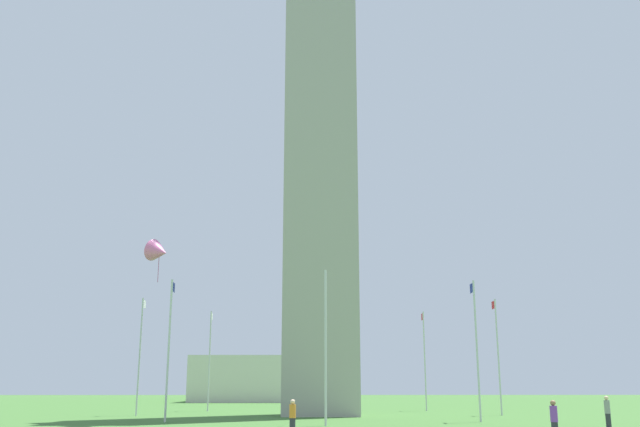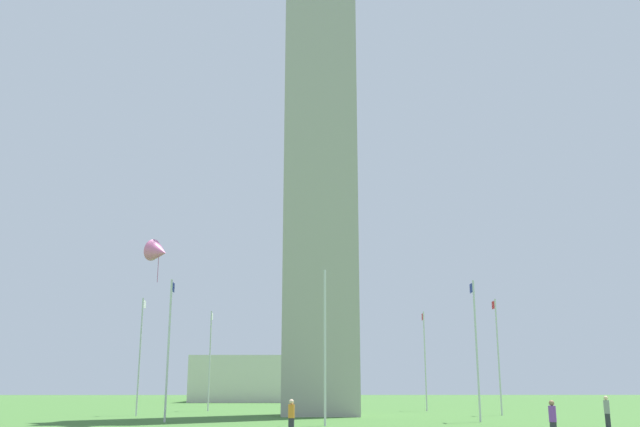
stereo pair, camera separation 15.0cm
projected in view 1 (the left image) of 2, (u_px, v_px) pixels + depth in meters
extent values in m
plane|color=#3D6B2D|center=(320.00, 416.00, 55.73)|extent=(260.00, 260.00, 0.00)
cube|color=#A8A399|center=(320.00, 128.00, 61.66)|extent=(6.14, 6.14, 49.13)
cylinder|color=silver|center=(317.00, 362.00, 71.16)|extent=(0.14, 0.14, 9.43)
cube|color=red|center=(317.00, 320.00, 72.72)|extent=(1.00, 0.03, 0.64)
cylinder|color=silver|center=(209.00, 360.00, 66.74)|extent=(0.14, 0.14, 9.43)
cube|color=white|center=(212.00, 316.00, 68.30)|extent=(1.00, 0.03, 0.64)
cylinder|color=silver|center=(140.00, 356.00, 56.54)|extent=(0.14, 0.14, 9.43)
cube|color=white|center=(144.00, 304.00, 58.10)|extent=(1.00, 0.03, 0.64)
cylinder|color=silver|center=(169.00, 349.00, 46.53)|extent=(0.14, 0.14, 9.43)
cube|color=#1E2D99|center=(173.00, 287.00, 48.09)|extent=(1.00, 0.03, 0.64)
cylinder|color=silver|center=(326.00, 346.00, 42.58)|extent=(0.14, 0.14, 9.43)
cube|color=red|center=(325.00, 278.00, 44.14)|extent=(1.00, 0.03, 0.64)
cylinder|color=silver|center=(477.00, 350.00, 47.00)|extent=(0.14, 0.14, 9.43)
cube|color=#1E2D99|center=(472.00, 288.00, 48.56)|extent=(1.00, 0.03, 0.64)
cylinder|color=silver|center=(498.00, 356.00, 57.20)|extent=(0.14, 0.14, 9.43)
cube|color=red|center=(493.00, 305.00, 58.76)|extent=(1.00, 0.03, 0.64)
cylinder|color=silver|center=(425.00, 360.00, 67.21)|extent=(0.14, 0.14, 9.43)
cube|color=red|center=(422.00, 317.00, 68.77)|extent=(1.00, 0.03, 0.64)
cylinder|color=purple|center=(554.00, 414.00, 30.28)|extent=(0.32, 0.32, 0.68)
sphere|color=#936B4C|center=(553.00, 403.00, 30.39)|extent=(0.24, 0.24, 0.24)
cylinder|color=#2D2D38|center=(608.00, 421.00, 39.15)|extent=(0.29, 0.29, 0.80)
cylinder|color=gray|center=(607.00, 407.00, 39.34)|extent=(0.32, 0.32, 0.74)
sphere|color=beige|center=(606.00, 398.00, 39.46)|extent=(0.24, 0.24, 0.24)
cylinder|color=#2D2D38|center=(292.00, 427.00, 33.77)|extent=(0.29, 0.29, 0.80)
cylinder|color=orange|center=(293.00, 411.00, 33.95)|extent=(0.32, 0.32, 0.65)
sphere|color=beige|center=(293.00, 402.00, 34.05)|extent=(0.24, 0.24, 0.24)
cone|color=pink|center=(159.00, 252.00, 45.74)|extent=(2.12, 2.18, 1.75)
cylinder|color=#A44A79|center=(158.00, 269.00, 45.46)|extent=(0.04, 0.04, 1.75)
cube|color=beige|center=(248.00, 380.00, 111.09)|extent=(27.34, 15.26, 6.60)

